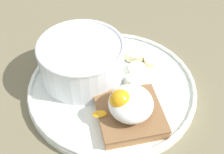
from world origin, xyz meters
The scene contains 9 objects.
ground_plane centered at (0.00, 0.00, 1.00)cm, with size 120.00×120.00×2.00cm, color #6E654A.
plate centered at (0.00, 0.00, 2.80)cm, with size 25.59×25.59×1.60cm.
oatmeal_bowl centered at (-2.76, -4.48, 6.05)cm, with size 13.13×13.13×6.12cm.
toast_slice centered at (6.27, 2.21, 3.91)cm, with size 10.08×10.08×1.65cm.
poached_egg centered at (6.29, 1.98, 6.42)cm, with size 6.36×8.15×4.03cm.
banana_slice_front centered at (-4.99, 6.74, 3.58)cm, with size 2.79×2.69×1.31cm.
banana_slice_left centered at (-3.08, 4.12, 3.52)cm, with size 3.35×3.29×1.17cm.
banana_slice_back centered at (0.26, 3.68, 3.79)cm, with size 4.51×4.45×1.85cm.
banana_slice_right centered at (-6.52, 4.11, 3.70)cm, with size 5.14×5.15×1.60cm.
Camera 1 is at (32.51, -1.36, 37.71)cm, focal length 50.00 mm.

